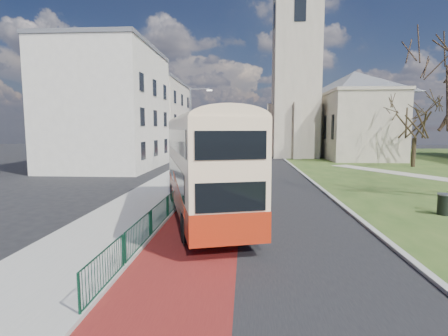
# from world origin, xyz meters

# --- Properties ---
(ground) EXTENTS (160.00, 160.00, 0.00)m
(ground) POSITION_xyz_m (0.00, 0.00, 0.00)
(ground) COLOR black
(ground) RESTS_ON ground
(road_carriageway) EXTENTS (9.00, 120.00, 0.01)m
(road_carriageway) POSITION_xyz_m (1.50, 20.00, 0.01)
(road_carriageway) COLOR black
(road_carriageway) RESTS_ON ground
(bus_lane) EXTENTS (3.40, 120.00, 0.01)m
(bus_lane) POSITION_xyz_m (-1.20, 20.00, 0.01)
(bus_lane) COLOR #591414
(bus_lane) RESTS_ON ground
(pavement_west) EXTENTS (4.00, 120.00, 0.12)m
(pavement_west) POSITION_xyz_m (-5.00, 20.00, 0.06)
(pavement_west) COLOR gray
(pavement_west) RESTS_ON ground
(kerb_west) EXTENTS (0.25, 120.00, 0.13)m
(kerb_west) POSITION_xyz_m (-3.00, 20.00, 0.07)
(kerb_west) COLOR #999993
(kerb_west) RESTS_ON ground
(kerb_east) EXTENTS (0.25, 80.00, 0.13)m
(kerb_east) POSITION_xyz_m (6.10, 22.00, 0.07)
(kerb_east) COLOR #999993
(kerb_east) RESTS_ON ground
(pedestrian_railing) EXTENTS (0.07, 24.00, 1.12)m
(pedestrian_railing) POSITION_xyz_m (-2.95, 4.00, 0.55)
(pedestrian_railing) COLOR #0D3926
(pedestrian_railing) RESTS_ON ground
(gothic_church) EXTENTS (16.38, 18.00, 40.00)m
(gothic_church) POSITION_xyz_m (12.56, 38.00, 13.13)
(gothic_church) COLOR gray
(gothic_church) RESTS_ON ground
(street_block_near) EXTENTS (10.30, 14.30, 13.00)m
(street_block_near) POSITION_xyz_m (-14.00, 22.00, 6.51)
(street_block_near) COLOR beige
(street_block_near) RESTS_ON ground
(street_block_far) EXTENTS (10.30, 16.30, 11.50)m
(street_block_far) POSITION_xyz_m (-14.00, 38.00, 5.76)
(street_block_far) COLOR beige
(street_block_far) RESTS_ON ground
(streetlamp) EXTENTS (2.13, 0.18, 8.00)m
(streetlamp) POSITION_xyz_m (-4.35, 18.00, 4.59)
(streetlamp) COLOR gray
(streetlamp) RESTS_ON pavement_west
(bus) EXTENTS (5.69, 11.95, 4.87)m
(bus) POSITION_xyz_m (-1.24, 1.22, 2.78)
(bus) COLOR #A1240E
(bus) RESTS_ON ground
(winter_tree_far) EXTENTS (6.84, 6.84, 8.27)m
(winter_tree_far) POSITION_xyz_m (19.50, 24.98, 5.77)
(winter_tree_far) COLOR #312718
(winter_tree_far) RESTS_ON grass_green
(litter_bin) EXTENTS (0.87, 0.87, 1.06)m
(litter_bin) POSITION_xyz_m (10.59, 2.36, 0.58)
(litter_bin) COLOR black
(litter_bin) RESTS_ON grass_green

